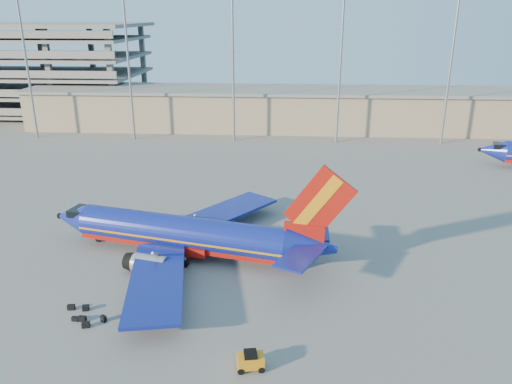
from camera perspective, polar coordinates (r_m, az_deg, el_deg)
ground at (r=55.30m, az=-2.40°, el=-5.63°), size 220.00×220.00×0.00m
terminal_building at (r=109.48m, az=6.07°, el=9.46°), size 122.00×16.00×8.50m
parking_garage at (r=141.44m, az=-25.53°, el=13.06°), size 62.00×32.00×21.40m
light_mast_row at (r=95.85m, az=3.52°, el=16.06°), size 101.60×1.60×28.65m
aircraft_main at (r=51.65m, az=-7.69°, el=-4.84°), size 32.05×30.46×11.02m
baggage_tug at (r=36.97m, az=-0.63°, el=-18.68°), size 2.09×1.47×1.38m
luggage_pile at (r=44.62m, az=-19.08°, el=-13.22°), size 3.94×2.89×0.50m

